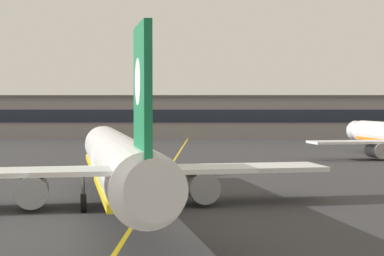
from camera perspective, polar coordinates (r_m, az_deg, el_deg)
name	(u,v)px	position (r m, az deg, el deg)	size (l,w,h in m)	color
ground_plane	(137,234)	(39.04, -4.81, -9.19)	(400.00, 400.00, 0.00)	#353538
taxiway_centreline	(163,177)	(68.64, -2.50, -4.28)	(0.30, 180.00, 0.01)	yellow
airliner_foreground	(118,162)	(48.83, -6.44, -2.93)	(32.32, 41.22, 11.65)	white
safety_cone_by_nose_gear	(143,178)	(65.89, -4.32, -4.33)	(0.44, 0.44, 0.55)	orange
terminal_building	(231,116)	(149.94, 3.42, 1.02)	(119.72, 12.40, 9.58)	slate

